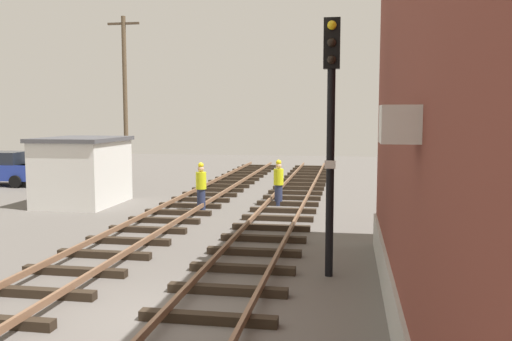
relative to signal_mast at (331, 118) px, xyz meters
The scene contains 10 objects.
ground_plane 5.60m from the signal_mast, 131.05° to the right, with size 80.00×80.00×0.00m, color #605B56.
track_near_building 5.15m from the signal_mast, 121.80° to the right, with size 2.50×58.85×0.32m.
track_centre 7.47m from the signal_mast, 150.73° to the right, with size 2.50×58.85×0.32m.
signal_mast is the anchor object (origin of this frame).
control_hut 13.56m from the signal_mast, 140.69° to the left, with size 3.00×3.80×2.76m.
parked_car_black 20.06m from the signal_mast, 136.25° to the left, with size 4.20×2.04×1.76m.
parked_car_blue 22.23m from the signal_mast, 142.15° to the left, with size 4.20×2.04×1.76m.
utility_pole_far 20.40m from the signal_mast, 125.58° to the left, with size 1.80×0.24×9.03m.
track_worker_foreground 9.70m from the signal_mast, 123.47° to the left, with size 0.40×0.40×1.87m.
track_worker_distant 10.16m from the signal_mast, 104.05° to the left, with size 0.40×0.40×1.87m.
Camera 1 is at (3.22, -9.09, 3.67)m, focal length 38.47 mm.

